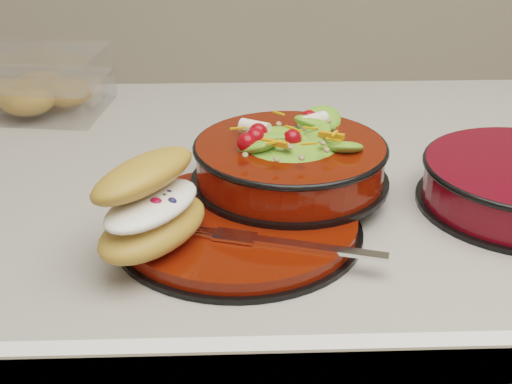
{
  "coord_description": "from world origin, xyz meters",
  "views": [
    {
      "loc": [
        -0.15,
        -0.84,
        1.29
      ],
      "look_at": [
        -0.12,
        -0.15,
        0.94
      ],
      "focal_mm": 50.0,
      "sensor_mm": 36.0,
      "label": 1
    }
  ],
  "objects_px": {
    "salad_bowl": "(290,154)",
    "fork": "(293,244)",
    "croissant": "(153,205)",
    "pastry_box": "(32,84)",
    "dinner_plate": "(239,225)"
  },
  "relations": [
    {
      "from": "fork",
      "to": "pastry_box",
      "type": "relative_size",
      "value": 0.73
    },
    {
      "from": "croissant",
      "to": "fork",
      "type": "relative_size",
      "value": 1.01
    },
    {
      "from": "croissant",
      "to": "pastry_box",
      "type": "bearing_deg",
      "value": 58.91
    },
    {
      "from": "fork",
      "to": "pastry_box",
      "type": "height_order",
      "value": "pastry_box"
    },
    {
      "from": "dinner_plate",
      "to": "salad_bowl",
      "type": "distance_m",
      "value": 0.12
    },
    {
      "from": "croissant",
      "to": "pastry_box",
      "type": "relative_size",
      "value": 0.74
    },
    {
      "from": "pastry_box",
      "to": "salad_bowl",
      "type": "bearing_deg",
      "value": -32.39
    },
    {
      "from": "croissant",
      "to": "dinner_plate",
      "type": "bearing_deg",
      "value": -28.78
    },
    {
      "from": "salad_bowl",
      "to": "fork",
      "type": "height_order",
      "value": "salad_bowl"
    },
    {
      "from": "dinner_plate",
      "to": "fork",
      "type": "bearing_deg",
      "value": -49.62
    },
    {
      "from": "croissant",
      "to": "pastry_box",
      "type": "distance_m",
      "value": 0.51
    },
    {
      "from": "pastry_box",
      "to": "croissant",
      "type": "bearing_deg",
      "value": -55.18
    },
    {
      "from": "salad_bowl",
      "to": "pastry_box",
      "type": "bearing_deg",
      "value": 139.77
    },
    {
      "from": "salad_bowl",
      "to": "fork",
      "type": "bearing_deg",
      "value": -93.2
    },
    {
      "from": "dinner_plate",
      "to": "croissant",
      "type": "xyz_separation_m",
      "value": [
        -0.09,
        -0.05,
        0.05
      ]
    }
  ]
}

